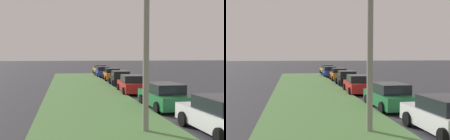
% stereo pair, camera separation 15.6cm
% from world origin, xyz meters
% --- Properties ---
extents(grass_median, '(60.00, 6.00, 0.12)m').
position_xyz_m(grass_median, '(10.00, 6.58, 0.06)').
color(grass_median, '#517F42').
rests_on(grass_median, ground).
extents(parked_car_white, '(4.37, 2.16, 1.47)m').
position_xyz_m(parked_car_white, '(4.51, 2.22, 0.72)').
color(parked_car_white, silver).
rests_on(parked_car_white, ground).
extents(parked_car_green, '(4.34, 2.10, 1.47)m').
position_xyz_m(parked_car_green, '(9.80, 2.57, 0.72)').
color(parked_car_green, '#1E6B38').
rests_on(parked_car_green, ground).
extents(parked_car_red, '(4.37, 2.16, 1.47)m').
position_xyz_m(parked_car_red, '(16.44, 2.79, 0.72)').
color(parked_car_red, red).
rests_on(parked_car_red, ground).
extents(parked_car_black, '(4.39, 2.19, 1.47)m').
position_xyz_m(parked_car_black, '(22.52, 2.53, 0.72)').
color(parked_car_black, black).
rests_on(parked_car_black, ground).
extents(parked_car_orange, '(4.37, 2.16, 1.47)m').
position_xyz_m(parked_car_orange, '(28.51, 2.35, 0.72)').
color(parked_car_orange, orange).
rests_on(parked_car_orange, ground).
extents(parked_car_blue, '(4.31, 2.04, 1.47)m').
position_xyz_m(parked_car_blue, '(33.75, 2.79, 0.72)').
color(parked_car_blue, '#23389E').
rests_on(parked_car_blue, ground).
extents(parked_car_yellow, '(4.37, 2.15, 1.47)m').
position_xyz_m(parked_car_yellow, '(40.02, 2.34, 0.72)').
color(parked_car_yellow, gold).
rests_on(parked_car_yellow, ground).
extents(streetlight, '(0.36, 2.87, 7.50)m').
position_xyz_m(streetlight, '(5.07, 4.75, 4.39)').
color(streetlight, gray).
rests_on(streetlight, ground).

